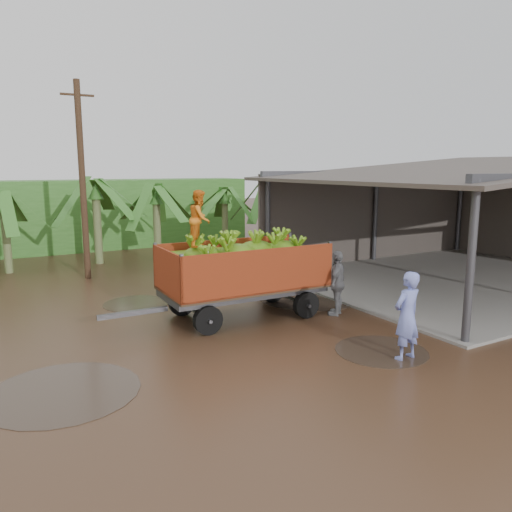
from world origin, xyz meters
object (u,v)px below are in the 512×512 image
at_px(man_grey, 337,283).
at_px(man_blue, 407,316).
at_px(banana_trailer, 242,270).
at_px(utility_pole, 82,180).

bearing_deg(man_grey, man_blue, 40.51).
bearing_deg(banana_trailer, utility_pole, 111.91).
xyz_separation_m(banana_trailer, man_blue, (1.67, -4.65, -0.38)).
distance_m(banana_trailer, man_blue, 4.95).
bearing_deg(man_blue, man_grey, -108.62).
relative_size(man_grey, utility_pole, 0.26).
relative_size(man_blue, utility_pole, 0.27).
relative_size(banana_trailer, man_blue, 3.18).
bearing_deg(utility_pole, man_grey, -58.28).
bearing_deg(utility_pole, banana_trailer, -69.18).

